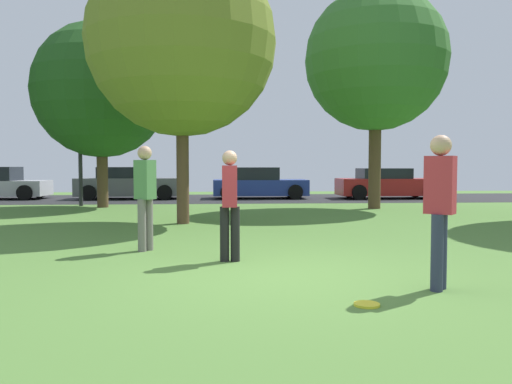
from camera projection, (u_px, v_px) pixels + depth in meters
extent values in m
plane|color=#547F38|center=(277.00, 275.00, 6.80)|extent=(44.00, 44.00, 0.00)
cube|color=#28282B|center=(237.00, 198.00, 22.74)|extent=(44.00, 6.40, 0.01)
cylinder|color=brown|center=(102.00, 174.00, 17.88)|extent=(0.38, 0.38, 2.31)
sphere|color=#23511E|center=(101.00, 90.00, 17.73)|extent=(4.65, 4.65, 4.65)
cylinder|color=brown|center=(375.00, 158.00, 17.35)|extent=(0.41, 0.41, 3.43)
sphere|color=#38702D|center=(376.00, 60.00, 17.18)|extent=(4.74, 4.74, 4.74)
cylinder|color=brown|center=(183.00, 170.00, 12.84)|extent=(0.31, 0.31, 2.69)
sphere|color=olive|center=(182.00, 42.00, 12.68)|extent=(4.67, 4.67, 4.67)
cylinder|color=slate|center=(149.00, 225.00, 8.81)|extent=(0.14, 0.14, 0.88)
cylinder|color=slate|center=(142.00, 225.00, 8.68)|extent=(0.14, 0.14, 0.88)
cube|color=#51894C|center=(145.00, 180.00, 8.71)|extent=(0.39, 0.37, 0.66)
sphere|color=tan|center=(145.00, 153.00, 8.68)|extent=(0.24, 0.24, 0.24)
cylinder|color=#2D334C|center=(437.00, 253.00, 5.92)|extent=(0.14, 0.14, 0.89)
cylinder|color=#2D334C|center=(441.00, 251.00, 6.05)|extent=(0.14, 0.14, 0.89)
cube|color=#B72D38|center=(440.00, 185.00, 5.94)|extent=(0.39, 0.37, 0.67)
sphere|color=tan|center=(441.00, 145.00, 5.92)|extent=(0.24, 0.24, 0.24)
cylinder|color=black|center=(225.00, 234.00, 7.78)|extent=(0.14, 0.14, 0.83)
cylinder|color=black|center=(235.00, 234.00, 7.78)|extent=(0.14, 0.14, 0.83)
cube|color=#B72D38|center=(230.00, 186.00, 7.74)|extent=(0.23, 0.33, 0.62)
sphere|color=tan|center=(230.00, 158.00, 7.72)|extent=(0.22, 0.22, 0.22)
cylinder|color=yellow|center=(367.00, 304.00, 5.33)|extent=(0.27, 0.27, 0.03)
cylinder|color=black|center=(40.00, 191.00, 23.30)|extent=(0.64, 0.22, 0.64)
cylinder|color=black|center=(25.00, 193.00, 21.52)|extent=(0.64, 0.22, 0.64)
cube|color=slate|center=(131.00, 187.00, 22.49)|extent=(4.48, 1.84, 0.76)
cube|color=black|center=(125.00, 173.00, 22.44)|extent=(2.15, 1.62, 0.47)
cylinder|color=black|center=(169.00, 190.00, 23.53)|extent=(0.64, 0.22, 0.64)
cylinder|color=black|center=(165.00, 192.00, 21.69)|extent=(0.64, 0.22, 0.64)
cylinder|color=black|center=(99.00, 191.00, 23.31)|extent=(0.64, 0.22, 0.64)
cylinder|color=black|center=(89.00, 193.00, 21.47)|extent=(0.64, 0.22, 0.64)
cube|color=#233893|center=(260.00, 187.00, 22.82)|extent=(4.12, 1.85, 0.68)
cube|color=black|center=(255.00, 174.00, 22.77)|extent=(1.98, 1.63, 0.54)
cylinder|color=black|center=(290.00, 190.00, 23.85)|extent=(0.64, 0.22, 0.64)
cylinder|color=black|center=(295.00, 192.00, 22.01)|extent=(0.64, 0.22, 0.64)
cylinder|color=black|center=(227.00, 190.00, 23.65)|extent=(0.64, 0.22, 0.64)
cylinder|color=black|center=(228.00, 192.00, 21.80)|extent=(0.64, 0.22, 0.64)
cube|color=#B21E1E|center=(388.00, 187.00, 22.80)|extent=(4.45, 1.76, 0.73)
cube|color=black|center=(384.00, 173.00, 22.76)|extent=(2.13, 1.55, 0.45)
cylinder|color=black|center=(415.00, 190.00, 23.80)|extent=(0.64, 0.22, 0.64)
cylinder|color=black|center=(431.00, 192.00, 22.05)|extent=(0.64, 0.22, 0.64)
cylinder|color=black|center=(349.00, 190.00, 23.58)|extent=(0.64, 0.22, 0.64)
cylinder|color=black|center=(359.00, 192.00, 21.83)|extent=(0.64, 0.22, 0.64)
cylinder|color=#2D2D33|center=(80.00, 143.00, 18.44)|extent=(0.14, 0.14, 4.50)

